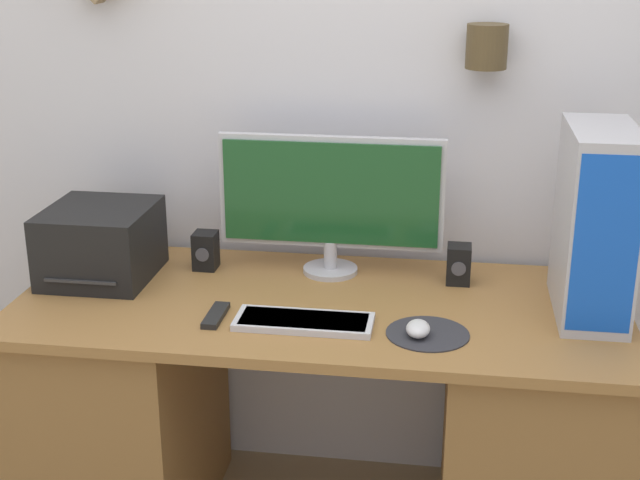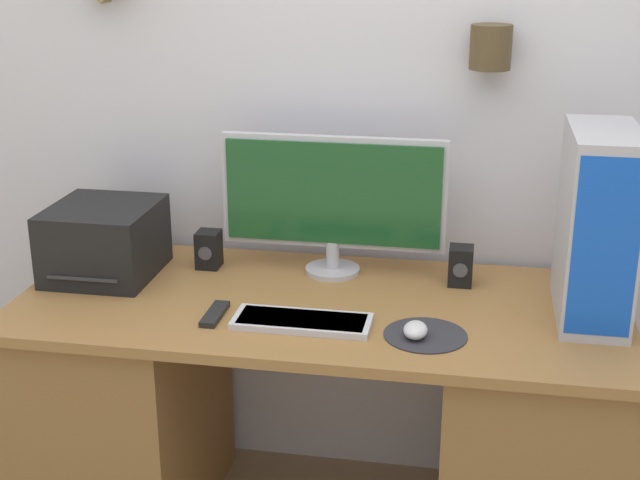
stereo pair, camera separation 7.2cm
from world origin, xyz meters
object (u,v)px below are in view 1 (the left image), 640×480
object	(u,v)px
printer	(101,243)
remote_control	(216,315)
mouse	(418,329)
speaker_right	(459,264)
computer_tower	(595,223)
speaker_left	(206,251)
keyboard	(304,321)
monitor	(331,197)

from	to	relation	value
printer	remote_control	size ratio (longest dim) A/B	2.19
mouse	speaker_right	world-z (taller)	speaker_right
mouse	remote_control	xyz separation A→B (m)	(-0.55, 0.04, -0.02)
computer_tower	speaker_left	bearing A→B (deg)	171.51
mouse	speaker_left	world-z (taller)	speaker_left
computer_tower	remote_control	bearing A→B (deg)	-169.01
speaker_right	keyboard	bearing A→B (deg)	-137.94
speaker_left	computer_tower	bearing A→B (deg)	-8.49
printer	speaker_right	world-z (taller)	printer
keyboard	remote_control	xyz separation A→B (m)	(-0.24, 0.01, -0.00)
remote_control	speaker_left	bearing A→B (deg)	109.19
keyboard	printer	bearing A→B (deg)	158.79
monitor	speaker_left	xyz separation A→B (m)	(-0.39, -0.03, -0.18)
computer_tower	speaker_right	xyz separation A→B (m)	(-0.35, 0.16, -0.20)
printer	speaker_right	size ratio (longest dim) A/B	2.91
mouse	speaker_right	distance (m)	0.41
keyboard	printer	world-z (taller)	printer
keyboard	speaker_left	bearing A→B (deg)	135.00
keyboard	mouse	world-z (taller)	mouse
monitor	keyboard	size ratio (longest dim) A/B	1.84
printer	monitor	bearing A→B (deg)	11.54
remote_control	printer	bearing A→B (deg)	149.19
computer_tower	speaker_right	size ratio (longest dim) A/B	4.42
monitor	printer	size ratio (longest dim) A/B	2.00
mouse	printer	bearing A→B (deg)	163.43
speaker_left	speaker_right	bearing A→B (deg)	-0.33
remote_control	monitor	bearing A→B (deg)	55.86
computer_tower	monitor	bearing A→B (deg)	165.31
mouse	printer	distance (m)	1.01
monitor	computer_tower	distance (m)	0.77
keyboard	speaker_right	bearing A→B (deg)	42.06
speaker_left	mouse	bearing A→B (deg)	-30.74
speaker_left	monitor	bearing A→B (deg)	3.72
mouse	keyboard	bearing A→B (deg)	174.22
mouse	computer_tower	distance (m)	0.56
mouse	remote_control	distance (m)	0.55
printer	speaker_right	xyz separation A→B (m)	(1.07, 0.11, -0.05)
speaker_left	printer	bearing A→B (deg)	-158.69
monitor	mouse	distance (m)	0.56
speaker_right	speaker_left	bearing A→B (deg)	179.67
monitor	remote_control	xyz separation A→B (m)	(-0.26, -0.39, -0.23)
monitor	speaker_left	distance (m)	0.43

